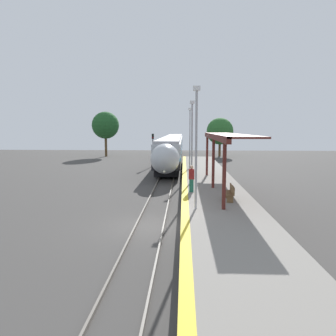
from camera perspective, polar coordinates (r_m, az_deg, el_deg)
name	(u,v)px	position (r m, az deg, el deg)	size (l,w,h in m)	color
ground_plane	(150,226)	(17.40, -3.15, -10.11)	(120.00, 120.00, 0.00)	#423F3D
rail_left	(136,225)	(17.47, -5.53, -9.81)	(0.08, 90.00, 0.15)	slate
rail_right	(164,225)	(17.32, -0.74, -9.92)	(0.08, 90.00, 0.15)	slate
train	(172,147)	(50.12, 0.76, 3.61)	(2.88, 42.81, 3.86)	black
platform_right	(223,218)	(17.30, 9.49, -8.65)	(4.28, 64.00, 0.97)	gray
platform_bench	(230,192)	(19.26, 10.76, -4.16)	(0.44, 1.69, 0.89)	brown
person_waiting	(191,178)	(21.39, 4.10, -1.78)	(0.36, 0.23, 1.74)	#1E604C
railway_signal	(153,147)	(43.83, -2.65, 3.75)	(0.28, 0.28, 4.40)	#59595E
lamppost_near	(196,141)	(16.59, 4.93, 4.73)	(0.36, 0.20, 6.22)	#9E9EA3
lamppost_mid	(192,137)	(25.26, 4.19, 5.48)	(0.36, 0.20, 6.22)	#9E9EA3
lamppost_far	(190,135)	(33.94, 3.82, 5.84)	(0.36, 0.20, 6.22)	#9E9EA3
station_canopy	(222,138)	(22.91, 9.41, 5.23)	(2.02, 15.33, 3.76)	#511E19
background_tree_left	(105,125)	(60.78, -10.83, 7.31)	(4.89, 4.89, 8.12)	brown
background_tree_right	(220,131)	(60.69, 9.03, 6.34)	(4.86, 4.86, 7.03)	brown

